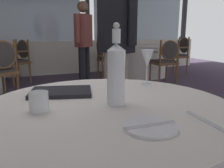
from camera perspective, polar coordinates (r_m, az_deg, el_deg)
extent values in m
plane|color=#47384C|center=(2.41, -14.28, -13.83)|extent=(13.36, 13.36, 0.00)
cube|color=silver|center=(6.04, -20.42, 5.84)|extent=(10.09, 0.12, 0.85)
cube|color=silver|center=(6.05, -21.37, 17.55)|extent=(2.78, 0.02, 1.62)
cube|color=silver|center=(6.96, 6.95, 17.53)|extent=(2.78, 0.02, 1.62)
cube|color=#333338|center=(6.31, -6.15, 18.07)|extent=(0.08, 0.14, 1.62)
cube|color=#333338|center=(7.85, 17.50, 16.49)|extent=(0.08, 0.14, 1.62)
cylinder|color=white|center=(1.05, -1.14, -5.35)|extent=(1.14, 1.14, 0.02)
cylinder|color=white|center=(0.80, 9.51, -10.36)|extent=(0.19, 0.19, 0.01)
cube|color=silver|center=(0.80, 9.53, -10.02)|extent=(0.19, 0.03, 0.00)
cube|color=silver|center=(0.91, 22.13, -8.43)|extent=(0.04, 0.21, 0.00)
cylinder|color=white|center=(1.01, 1.03, 1.50)|extent=(0.08, 0.08, 0.24)
cone|color=white|center=(0.99, 1.06, 9.21)|extent=(0.08, 0.08, 0.03)
cylinder|color=white|center=(0.99, 1.07, 11.82)|extent=(0.04, 0.04, 0.06)
sphere|color=silver|center=(0.99, 1.08, 14.25)|extent=(0.03, 0.03, 0.03)
cylinder|color=white|center=(1.45, 8.50, 0.07)|extent=(0.06, 0.06, 0.00)
cylinder|color=white|center=(1.44, 8.57, 2.11)|extent=(0.01, 0.01, 0.10)
cone|color=white|center=(1.43, 8.71, 6.28)|extent=(0.09, 0.09, 0.11)
cylinder|color=white|center=(0.98, -17.64, -4.19)|extent=(0.08, 0.08, 0.08)
cube|color=black|center=(1.24, -12.49, -1.92)|extent=(0.36, 0.29, 0.02)
cylinder|color=white|center=(5.75, 8.03, 9.27)|extent=(1.16, 1.16, 0.02)
cylinder|color=white|center=(5.78, 7.92, 5.60)|extent=(1.13, 1.13, 0.72)
cube|color=brown|center=(4.97, 12.63, 5.11)|extent=(0.50, 0.50, 0.05)
cube|color=#383333|center=(4.96, 12.65, 5.60)|extent=(0.46, 0.46, 0.04)
cylinder|color=brown|center=(5.08, 9.41, 2.79)|extent=(0.04, 0.04, 0.41)
cylinder|color=brown|center=(5.27, 13.27, 2.98)|extent=(0.04, 0.04, 0.41)
cylinder|color=brown|center=(4.73, 11.64, 1.99)|extent=(0.04, 0.04, 0.41)
cylinder|color=brown|center=(4.94, 15.68, 2.22)|extent=(0.04, 0.04, 0.41)
cylinder|color=brown|center=(4.67, 11.91, 7.82)|extent=(0.04, 0.04, 0.46)
cylinder|color=brown|center=(4.88, 16.01, 7.80)|extent=(0.04, 0.04, 0.46)
ellipsoid|color=#383333|center=(4.76, 14.12, 8.07)|extent=(0.39, 0.08, 0.39)
torus|color=brown|center=(4.76, 14.12, 8.07)|extent=(0.40, 0.07, 0.40)
cube|color=brown|center=(4.84, 10.07, 7.94)|extent=(0.07, 0.37, 0.03)
cylinder|color=brown|center=(4.97, 9.25, 6.82)|extent=(0.03, 0.03, 0.22)
cube|color=brown|center=(5.09, 15.09, 7.93)|extent=(0.07, 0.37, 0.03)
cylinder|color=brown|center=(5.22, 14.17, 6.87)|extent=(0.03, 0.03, 0.22)
cube|color=brown|center=(6.23, 15.63, 6.59)|extent=(0.50, 0.50, 0.05)
cube|color=#383333|center=(6.23, 15.66, 6.98)|extent=(0.46, 0.46, 0.04)
cylinder|color=brown|center=(5.98, 14.96, 4.10)|extent=(0.04, 0.04, 0.43)
cylinder|color=brown|center=(6.32, 12.99, 4.64)|extent=(0.04, 0.04, 0.43)
cylinder|color=brown|center=(6.21, 18.06, 4.20)|extent=(0.04, 0.04, 0.43)
cylinder|color=brown|center=(6.53, 16.00, 4.72)|extent=(0.04, 0.04, 0.43)
cylinder|color=brown|center=(6.16, 18.38, 8.80)|extent=(0.04, 0.04, 0.47)
cylinder|color=brown|center=(6.49, 16.27, 9.10)|extent=(0.04, 0.04, 0.47)
ellipsoid|color=#383333|center=(6.33, 17.43, 9.17)|extent=(0.08, 0.39, 0.40)
torus|color=brown|center=(6.33, 17.43, 9.17)|extent=(0.07, 0.41, 0.41)
cube|color=brown|center=(6.00, 16.94, 8.64)|extent=(0.37, 0.07, 0.03)
cylinder|color=brown|center=(5.92, 15.75, 7.60)|extent=(0.03, 0.03, 0.22)
cube|color=brown|center=(6.41, 14.36, 9.02)|extent=(0.37, 0.07, 0.03)
cylinder|color=brown|center=(6.34, 13.22, 8.04)|extent=(0.03, 0.03, 0.22)
cube|color=brown|center=(6.61, 4.40, 7.21)|extent=(0.50, 0.50, 0.05)
cube|color=#383333|center=(6.60, 4.41, 7.58)|extent=(0.46, 0.46, 0.04)
cylinder|color=brown|center=(6.53, 6.67, 5.06)|extent=(0.04, 0.04, 0.41)
cylinder|color=brown|center=(6.38, 3.39, 4.94)|extent=(0.04, 0.04, 0.41)
cylinder|color=brown|center=(6.89, 5.27, 5.49)|extent=(0.04, 0.04, 0.41)
cylinder|color=brown|center=(6.75, 2.14, 5.38)|extent=(0.04, 0.04, 0.41)
cylinder|color=brown|center=(6.85, 5.36, 9.77)|extent=(0.04, 0.04, 0.52)
cylinder|color=brown|center=(6.70, 2.17, 9.76)|extent=(0.04, 0.04, 0.52)
ellipsoid|color=#383333|center=(6.79, 3.74, 9.99)|extent=(0.39, 0.08, 0.44)
torus|color=brown|center=(6.79, 3.74, 9.99)|extent=(0.45, 0.07, 0.45)
cube|color=brown|center=(6.67, 6.51, 9.33)|extent=(0.07, 0.37, 0.03)
cylinder|color=brown|center=(6.55, 7.01, 8.29)|extent=(0.03, 0.03, 0.22)
cube|color=brown|center=(6.48, 2.44, 9.30)|extent=(0.07, 0.37, 0.03)
cylinder|color=brown|center=(6.36, 2.88, 8.24)|extent=(0.03, 0.03, 0.22)
cube|color=brown|center=(5.43, -0.88, 6.07)|extent=(0.50, 0.50, 0.05)
cube|color=#383333|center=(5.43, -0.89, 6.52)|extent=(0.46, 0.46, 0.04)
cylinder|color=brown|center=(5.71, 0.44, 4.06)|extent=(0.04, 0.04, 0.41)
cylinder|color=brown|center=(5.34, 1.82, 3.45)|extent=(0.04, 0.04, 0.41)
cylinder|color=brown|center=(5.60, -3.45, 3.86)|extent=(0.04, 0.04, 0.41)
cylinder|color=brown|center=(5.22, -2.32, 3.23)|extent=(0.04, 0.04, 0.41)
cylinder|color=brown|center=(5.54, -3.52, 9.17)|extent=(0.04, 0.04, 0.53)
cylinder|color=brown|center=(5.16, -2.37, 8.92)|extent=(0.04, 0.04, 0.53)
ellipsoid|color=#383333|center=(5.34, -3.13, 9.33)|extent=(0.08, 0.39, 0.44)
torus|color=brown|center=(5.34, -3.13, 9.33)|extent=(0.07, 0.45, 0.45)
cube|color=brown|center=(5.65, -1.47, 8.81)|extent=(0.37, 0.07, 0.03)
cylinder|color=brown|center=(5.70, -0.09, 7.74)|extent=(0.03, 0.03, 0.22)
cube|color=brown|center=(5.18, 0.16, 8.47)|extent=(0.37, 0.07, 0.03)
cylinder|color=brown|center=(5.23, 1.63, 7.30)|extent=(0.03, 0.03, 0.22)
cylinder|color=brown|center=(4.24, -25.27, -0.06)|extent=(0.04, 0.04, 0.43)
cylinder|color=brown|center=(3.91, -22.20, -0.78)|extent=(0.04, 0.04, 0.43)
cylinder|color=brown|center=(3.83, -22.82, 6.55)|extent=(0.04, 0.04, 0.48)
ellipsoid|color=#383333|center=(3.71, -25.28, 6.53)|extent=(0.35, 0.26, 0.40)
torus|color=brown|center=(3.71, -25.28, 6.53)|extent=(0.36, 0.25, 0.42)
cube|color=brown|center=(4.05, -23.97, 6.44)|extent=(0.23, 0.33, 0.03)
cylinder|color=brown|center=(4.18, -24.89, 4.99)|extent=(0.03, 0.03, 0.22)
cube|color=brown|center=(5.21, -22.88, 4.85)|extent=(0.64, 0.64, 0.05)
cube|color=#383333|center=(5.21, -22.92, 5.32)|extent=(0.59, 0.59, 0.04)
cylinder|color=brown|center=(4.97, -23.27, 1.77)|extent=(0.04, 0.04, 0.41)
cylinder|color=brown|center=(5.31, -25.66, 2.17)|extent=(0.04, 0.04, 0.41)
cylinder|color=brown|center=(5.20, -19.61, 2.49)|extent=(0.04, 0.04, 0.41)
cylinder|color=brown|center=(5.52, -22.13, 2.85)|extent=(0.04, 0.04, 0.41)
cylinder|color=brown|center=(5.14, -20.01, 7.80)|extent=(0.04, 0.04, 0.45)
cylinder|color=brown|center=(5.47, -22.55, 7.84)|extent=(0.04, 0.04, 0.45)
ellipsoid|color=#383333|center=(5.31, -21.20, 8.08)|extent=(0.26, 0.35, 0.38)
torus|color=brown|center=(5.31, -21.20, 8.08)|extent=(0.24, 0.35, 0.39)
cube|color=brown|center=(4.97, -21.69, 7.46)|extent=(0.33, 0.23, 0.03)
cylinder|color=brown|center=(4.90, -22.94, 6.00)|extent=(0.03, 0.03, 0.22)
cube|color=brown|center=(5.39, -24.78, 7.53)|extent=(0.33, 0.23, 0.03)
cylinder|color=brown|center=(5.32, -25.96, 6.18)|extent=(0.03, 0.03, 0.22)
cylinder|color=black|center=(4.59, -6.32, 4.28)|extent=(0.13, 0.13, 0.79)
cylinder|color=black|center=(4.43, -7.37, 3.95)|extent=(0.13, 0.13, 0.79)
cube|color=brown|center=(4.46, -7.08, 12.96)|extent=(0.39, 0.40, 0.59)
sphere|color=brown|center=(4.48, -7.23, 18.45)|extent=(0.20, 0.20, 0.20)
cylinder|color=brown|center=(4.65, -5.81, 13.34)|extent=(0.09, 0.09, 0.50)
cylinder|color=brown|center=(4.26, -8.49, 13.34)|extent=(0.09, 0.09, 0.50)
cylinder|color=gray|center=(2.47, 2.48, -2.15)|extent=(0.13, 0.13, 0.85)
cylinder|color=gray|center=(2.59, -0.50, -1.45)|extent=(0.13, 0.13, 0.85)
cube|color=black|center=(2.46, 1.02, 15.30)|extent=(0.32, 0.41, 0.64)
cylinder|color=black|center=(2.31, 5.17, 16.21)|extent=(0.09, 0.09, 0.54)
cylinder|color=black|center=(2.61, -2.65, 15.83)|extent=(0.09, 0.09, 0.54)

